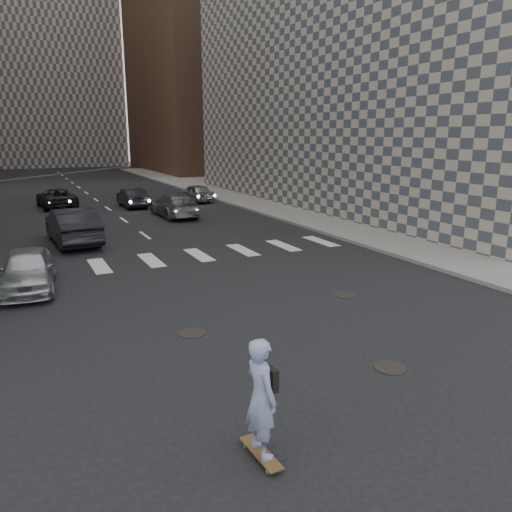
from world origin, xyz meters
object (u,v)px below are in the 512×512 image
at_px(skateboarder, 261,397).
at_px(traffic_car_a, 73,226).
at_px(traffic_car_b, 175,205).
at_px(traffic_car_c, 56,198).
at_px(traffic_car_e, 132,197).
at_px(traffic_car_d, 196,193).
at_px(silver_sedan, 28,270).

xyz_separation_m(skateboarder, traffic_car_a, (-0.70, 17.59, -0.23)).
height_order(traffic_car_b, traffic_car_c, traffic_car_b).
xyz_separation_m(traffic_car_b, traffic_car_e, (-1.39, 5.14, -0.05)).
distance_m(skateboarder, traffic_car_d, 30.14).
height_order(traffic_car_b, traffic_car_e, traffic_car_b).
distance_m(traffic_car_d, traffic_car_e, 4.87).
bearing_deg(skateboarder, traffic_car_b, 73.26).
bearing_deg(traffic_car_d, silver_sedan, 50.54).
height_order(silver_sedan, traffic_car_a, traffic_car_a).
distance_m(traffic_car_a, traffic_car_e, 11.56).
height_order(silver_sedan, traffic_car_e, silver_sedan).
bearing_deg(traffic_car_e, traffic_car_b, 104.46).
bearing_deg(skateboarder, traffic_car_d, 69.63).
height_order(traffic_car_b, traffic_car_d, traffic_car_b).
distance_m(skateboarder, traffic_car_b, 23.57).
bearing_deg(silver_sedan, traffic_car_e, 73.07).
bearing_deg(traffic_car_c, traffic_car_e, 152.46).
distance_m(traffic_car_c, traffic_car_d, 9.55).
xyz_separation_m(traffic_car_c, traffic_car_d, (9.46, -1.28, -0.01)).
relative_size(traffic_car_b, traffic_car_c, 1.05).
distance_m(traffic_car_b, traffic_car_c, 9.35).
bearing_deg(skateboarder, silver_sedan, 101.77).
height_order(traffic_car_a, traffic_car_b, traffic_car_a).
bearing_deg(traffic_car_d, traffic_car_a, 43.03).
relative_size(skateboarder, traffic_car_b, 0.41).
bearing_deg(traffic_car_c, traffic_car_a, 84.05).
bearing_deg(skateboarder, traffic_car_c, 87.91).
bearing_deg(traffic_car_c, skateboarder, 86.38).
bearing_deg(silver_sedan, skateboarder, -69.69).
bearing_deg(traffic_car_b, traffic_car_d, -121.50).
xyz_separation_m(skateboarder, silver_sedan, (-2.83, 10.95, -0.38)).
bearing_deg(silver_sedan, traffic_car_b, 60.18).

